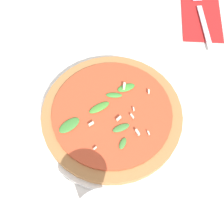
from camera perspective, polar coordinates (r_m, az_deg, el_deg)
name	(u,v)px	position (r m, az deg, el deg)	size (l,w,h in m)	color
ground_plane	(94,118)	(0.67, -3.26, -1.13)	(6.00, 6.00, 0.00)	silver
pizza_arugula_main	(112,115)	(0.65, -0.01, -0.54)	(0.31, 0.31, 0.05)	white
wine_glass	(104,224)	(0.49, -1.39, -19.87)	(0.09, 0.09, 0.15)	white
napkin	(202,18)	(0.86, 16.06, 16.12)	(0.16, 0.10, 0.01)	#B21E1E
fork	(201,15)	(0.86, 16.03, 16.76)	(0.23, 0.05, 0.00)	silver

